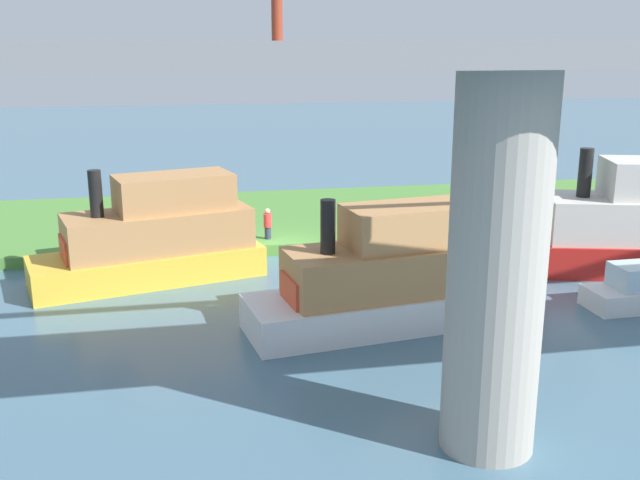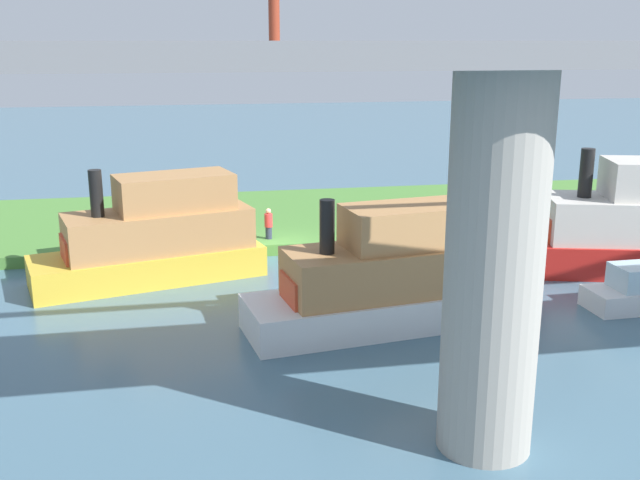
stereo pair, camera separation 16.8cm
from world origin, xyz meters
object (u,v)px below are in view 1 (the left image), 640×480
mooring_post (486,221)px  motorboat_red (638,226)px  motorboat_white (154,238)px  person_on_bank (268,224)px  pontoon_yellow (386,278)px  bridge_pylon (497,268)px

mooring_post → motorboat_red: bearing=128.5°
motorboat_white → motorboat_red: 19.32m
person_on_bank → mooring_post: 10.15m
mooring_post → motorboat_red: 6.81m
motorboat_white → motorboat_red: size_ratio=0.90×
pontoon_yellow → person_on_bank: bearing=-74.6°
person_on_bank → motorboat_red: bearing=157.7°
mooring_post → motorboat_white: (14.96, 2.85, 0.69)m
bridge_pylon → motorboat_white: bearing=-60.9°
person_on_bank → motorboat_white: size_ratio=0.15×
bridge_pylon → pontoon_yellow: bearing=-87.9°
mooring_post → pontoon_yellow: size_ratio=0.11×
bridge_pylon → motorboat_red: size_ratio=0.84×
mooring_post → motorboat_white: 15.24m
person_on_bank → mooring_post: (-10.13, 0.58, -0.23)m
mooring_post → motorboat_white: motorboat_white is taller
bridge_pylon → mooring_post: (-7.15, -16.89, -3.32)m
person_on_bank → pontoon_yellow: bearing=105.4°
motorboat_white → motorboat_red: motorboat_red is taller
bridge_pylon → motorboat_red: 16.42m
mooring_post → pontoon_yellow: bearing=51.0°
motorboat_white → motorboat_red: (-19.16, 2.44, 0.18)m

